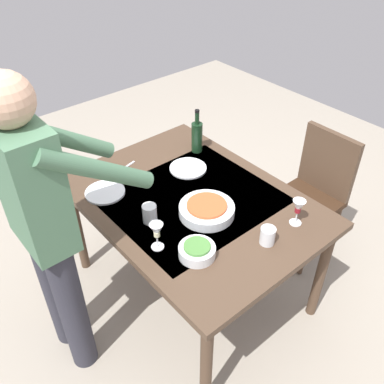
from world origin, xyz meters
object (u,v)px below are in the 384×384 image
object	(u,v)px
dining_table	(192,209)
dinner_plate_far	(105,192)
water_cup_near_right	(150,214)
serving_bowl_pasta	(207,209)
water_cup_near_left	(268,236)
wine_glass_right	(157,232)
side_bowl_salad	(197,250)
chair_near	(315,188)
wine_glass_left	(298,208)
dinner_plate_near	(188,168)
person_server	(46,223)
wine_bottle	(197,136)

from	to	relation	value
dining_table	dinner_plate_far	world-z (taller)	dinner_plate_far
water_cup_near_right	serving_bowl_pasta	bearing A→B (deg)	-119.60
water_cup_near_left	dinner_plate_far	bearing A→B (deg)	25.13
wine_glass_right	water_cup_near_left	distance (m)	0.55
side_bowl_salad	wine_glass_right	bearing A→B (deg)	33.84
chair_near	dinner_plate_far	distance (m)	1.40
water_cup_near_left	wine_glass_left	bearing A→B (deg)	-90.12
dining_table	dinner_plate_near	xyz separation A→B (m)	(0.24, -0.17, 0.08)
dinner_plate_far	water_cup_near_right	bearing A→B (deg)	-171.09
water_cup_near_left	side_bowl_salad	size ratio (longest dim) A/B	0.51
person_server	wine_glass_left	size ratio (longest dim) A/B	11.19
chair_near	water_cup_near_left	xyz separation A→B (m)	(-0.28, 0.84, 0.28)
water_cup_near_left	water_cup_near_right	bearing A→B (deg)	34.76
serving_bowl_pasta	side_bowl_salad	size ratio (longest dim) A/B	1.67
dining_table	water_cup_near_left	xyz separation A→B (m)	(-0.51, -0.06, 0.12)
person_server	wine_glass_right	world-z (taller)	person_server
wine_glass_right	dinner_plate_near	xyz separation A→B (m)	(0.42, -0.55, -0.10)
water_cup_near_left	side_bowl_salad	bearing A→B (deg)	64.02
chair_near	side_bowl_salad	size ratio (longest dim) A/B	5.06
dining_table	person_server	xyz separation A→B (m)	(0.11, 0.78, 0.27)
wine_glass_left	serving_bowl_pasta	size ratio (longest dim) A/B	0.50
water_cup_near_left	water_cup_near_right	size ratio (longest dim) A/B	0.89
water_cup_near_left	serving_bowl_pasta	distance (m)	0.37
wine_glass_right	dinner_plate_near	size ratio (longest dim) A/B	0.66
person_server	water_cup_near_left	world-z (taller)	person_server
water_cup_near_right	dinner_plate_near	xyz separation A→B (m)	(0.24, -0.46, -0.05)
person_server	dinner_plate_far	world-z (taller)	person_server
person_server	serving_bowl_pasta	xyz separation A→B (m)	(-0.26, -0.76, -0.17)
person_server	side_bowl_salad	size ratio (longest dim) A/B	9.38
wine_glass_left	water_cup_near_right	bearing A→B (deg)	48.62
wine_glass_left	dinner_plate_far	bearing A→B (deg)	35.98
chair_near	person_server	world-z (taller)	person_server
dining_table	water_cup_near_right	xyz separation A→B (m)	(0.00, 0.29, 0.13)
side_bowl_salad	dinner_plate_far	size ratio (longest dim) A/B	0.78
dining_table	wine_glass_left	world-z (taller)	wine_glass_left
person_server	dinner_plate_near	xyz separation A→B (m)	(0.14, -0.96, -0.19)
dining_table	serving_bowl_pasta	distance (m)	0.19
wine_bottle	wine_glass_right	size ratio (longest dim) A/B	1.96
dinner_plate_near	person_server	bearing A→B (deg)	98.13
wine_bottle	water_cup_near_right	bearing A→B (deg)	119.85
chair_near	wine_bottle	xyz separation A→B (m)	(0.59, 0.55, 0.35)
wine_glass_right	serving_bowl_pasta	world-z (taller)	wine_glass_right
wine_glass_right	dinner_plate_far	bearing A→B (deg)	-2.89
side_bowl_salad	dinner_plate_near	bearing A→B (deg)	-36.41
chair_near	person_server	xyz separation A→B (m)	(0.33, 1.69, 0.43)
wine_glass_left	serving_bowl_pasta	bearing A→B (deg)	41.00
dining_table	wine_glass_right	bearing A→B (deg)	115.76
water_cup_near_left	serving_bowl_pasta	size ratio (longest dim) A/B	0.31
person_server	water_cup_near_right	bearing A→B (deg)	-102.23
dining_table	chair_near	world-z (taller)	chair_near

